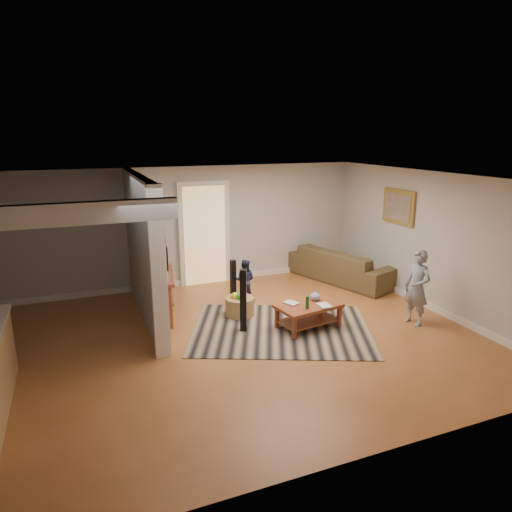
# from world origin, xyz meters

# --- Properties ---
(ground) EXTENTS (7.50, 7.50, 0.00)m
(ground) POSITION_xyz_m (0.00, 0.00, 0.00)
(ground) COLOR brown
(ground) RESTS_ON ground
(room_shell) EXTENTS (7.54, 6.02, 2.52)m
(room_shell) POSITION_xyz_m (-1.07, 0.43, 1.46)
(room_shell) COLOR #B9B6B1
(room_shell) RESTS_ON ground
(area_rug) EXTENTS (3.52, 3.12, 0.01)m
(area_rug) POSITION_xyz_m (0.79, 0.12, 0.01)
(area_rug) COLOR black
(area_rug) RESTS_ON ground
(sofa) EXTENTS (1.67, 2.60, 0.71)m
(sofa) POSITION_xyz_m (3.14, 2.00, 0.00)
(sofa) COLOR #4B3E25
(sofa) RESTS_ON ground
(coffee_table) EXTENTS (1.13, 0.77, 0.62)m
(coffee_table) POSITION_xyz_m (1.26, 0.04, 0.32)
(coffee_table) COLOR maroon
(coffee_table) RESTS_ON ground
(tv_console) EXTENTS (0.67, 1.32, 1.09)m
(tv_console) POSITION_xyz_m (-0.94, 1.39, 0.72)
(tv_console) COLOR maroon
(tv_console) RESTS_ON ground
(speaker_left) EXTENTS (0.14, 0.14, 1.05)m
(speaker_left) POSITION_xyz_m (0.19, 0.30, 0.53)
(speaker_left) COLOR black
(speaker_left) RESTS_ON ground
(speaker_right) EXTENTS (0.10, 0.10, 0.90)m
(speaker_right) POSITION_xyz_m (0.40, 1.40, 0.45)
(speaker_right) COLOR black
(speaker_right) RESTS_ON ground
(toy_basket) EXTENTS (0.52, 0.52, 0.46)m
(toy_basket) POSITION_xyz_m (0.36, 0.94, 0.19)
(toy_basket) COLOR #9A6D42
(toy_basket) RESTS_ON ground
(child) EXTENTS (0.40, 0.52, 1.29)m
(child) POSITION_xyz_m (3.00, -0.51, 0.00)
(child) COLOR gray
(child) RESTS_ON ground
(toddler) EXTENTS (0.51, 0.48, 0.83)m
(toddler) POSITION_xyz_m (0.71, 1.61, 0.00)
(toddler) COLOR #202644
(toddler) RESTS_ON ground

